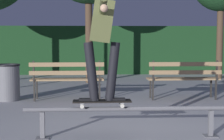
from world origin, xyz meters
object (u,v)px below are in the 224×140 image
at_px(skateboard, 102,101).
at_px(skateboarder, 102,31).
at_px(park_bench_leftmost, 67,76).
at_px(trash_can, 8,82).
at_px(grind_rail, 128,114).
at_px(park_bench_left_center, 184,76).

distance_m(skateboard, skateboarder, 0.94).
relative_size(park_bench_leftmost, trash_can, 2.00).
relative_size(skateboard, skateboarder, 0.50).
bearing_deg(grind_rail, park_bench_leftmost, 109.79).
bearing_deg(skateboarder, park_bench_leftmost, 103.64).
distance_m(grind_rail, trash_can, 3.80).
xyz_separation_m(park_bench_left_center, trash_can, (-3.87, 0.08, -0.12)).
relative_size(park_bench_leftmost, park_bench_left_center, 1.00).
bearing_deg(skateboarder, grind_rail, -0.01).
distance_m(skateboarder, park_bench_left_center, 3.58).
height_order(skateboard, park_bench_leftmost, park_bench_leftmost).
bearing_deg(skateboarder, trash_can, 123.73).
bearing_deg(skateboard, grind_rail, 0.00).
xyz_separation_m(skateboard, park_bench_left_center, (1.87, 2.92, 0.04)).
bearing_deg(park_bench_leftmost, park_bench_left_center, 0.00).
xyz_separation_m(skateboard, skateboarder, (0.00, 0.00, 0.94)).
bearing_deg(skateboard, skateboarder, 1.16).
distance_m(park_bench_leftmost, park_bench_left_center, 2.58).
relative_size(skateboard, park_bench_left_center, 0.49).
relative_size(grind_rail, park_bench_left_center, 1.74).
distance_m(skateboard, park_bench_left_center, 3.46).
distance_m(skateboard, trash_can, 3.60).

